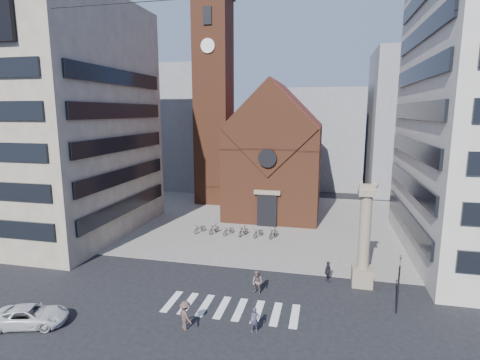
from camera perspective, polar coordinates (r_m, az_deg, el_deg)
name	(u,v)px	position (r m, az deg, el deg)	size (l,w,h in m)	color
ground	(234,289)	(31.08, -0.98, -16.23)	(120.00, 120.00, 0.00)	black
piazza	(269,221)	(48.48, 4.50, -6.31)	(46.00, 30.00, 0.05)	gray
zebra_crossing	(231,308)	(28.39, -1.39, -18.97)	(10.20, 3.20, 0.01)	white
church	(277,155)	(52.76, 5.60, 3.86)	(12.00, 16.65, 18.00)	brown
campanile	(214,99)	(57.48, -4.02, 12.16)	(5.50, 5.50, 31.20)	brown
building_left	(50,120)	(48.09, -27.03, 8.16)	(18.00, 20.00, 26.00)	tan
bg_block_left	(182,127)	(72.16, -8.83, 7.93)	(16.00, 14.00, 22.00)	gray
bg_block_mid	(323,138)	(72.12, 12.48, 6.22)	(14.00, 12.00, 18.00)	gray
bg_block_right	(420,123)	(70.64, 25.74, 7.80)	(16.00, 14.00, 24.00)	gray
lion_column	(364,245)	(31.89, 18.37, -9.32)	(1.63, 1.60, 8.68)	gray
traffic_light	(399,283)	(28.91, 23.01, -14.21)	(0.13, 0.16, 4.30)	black
white_car	(30,316)	(29.65, -29.35, -17.61)	(2.18, 4.72, 1.31)	silver
pedestrian_0	(255,320)	(25.45, 2.26, -20.58)	(0.61, 0.40, 1.66)	#363245
pedestrian_1	(257,282)	(29.90, 2.68, -15.33)	(0.93, 0.72, 1.91)	#62504E
pedestrian_2	(328,272)	(32.67, 13.23, -13.43)	(1.04, 0.43, 1.77)	#29272F
pedestrian_3	(185,316)	(25.83, -8.33, -19.78)	(1.27, 0.73, 1.97)	#4E3934
scooter_0	(200,228)	(44.05, -6.10, -7.34)	(0.68, 1.95, 1.02)	black
scooter_1	(214,229)	(43.51, -3.95, -7.45)	(0.53, 1.89, 1.14)	black
scooter_2	(229,230)	(43.08, -1.74, -7.69)	(0.68, 1.95, 1.02)	black
scooter_3	(243,231)	(42.68, 0.52, -7.78)	(0.53, 1.89, 1.14)	black
scooter_4	(258,233)	(42.37, 2.81, -8.01)	(0.68, 1.95, 1.02)	black
scooter_5	(274,233)	(42.10, 5.14, -8.08)	(0.53, 1.89, 1.14)	black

